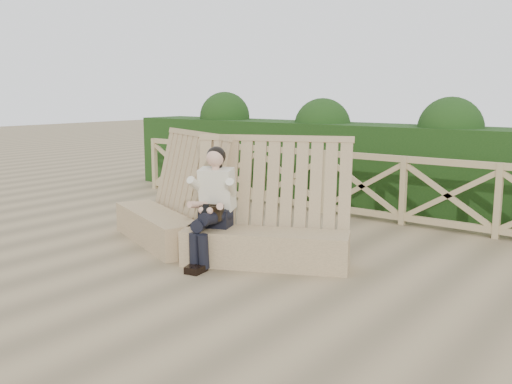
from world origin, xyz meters
The scene contains 5 objects.
ground centered at (0.00, 0.00, 0.00)m, with size 60.00×60.00×0.00m, color brown.
bench centered at (-0.63, 0.48, 0.39)m, with size 3.88×1.54×1.56m.
woman centered at (-0.32, 0.17, 0.75)m, with size 0.56×0.93×1.43m.
guardrail centered at (0.00, 3.50, 0.55)m, with size 10.10×0.09×1.10m.
hedge centered at (0.00, 4.70, 0.75)m, with size 12.00×1.20×1.50m, color black.
Camera 1 is at (4.27, -4.94, 2.08)m, focal length 40.00 mm.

